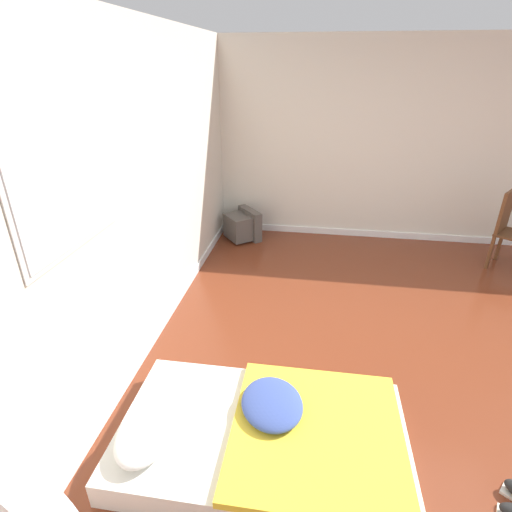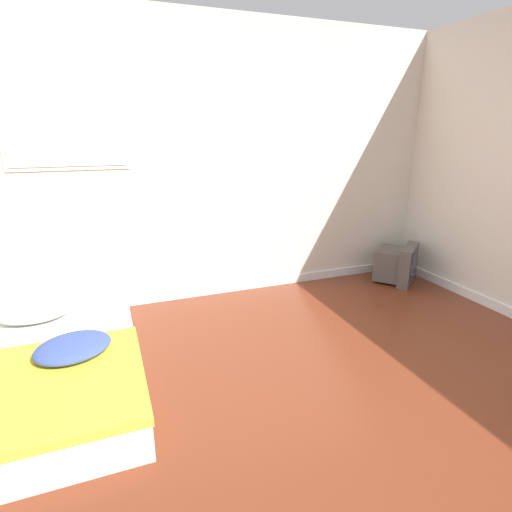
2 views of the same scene
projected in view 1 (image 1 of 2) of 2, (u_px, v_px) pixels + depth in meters
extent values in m
plane|color=maroon|center=(443.00, 370.00, 3.27)|extent=(20.00, 20.00, 0.00)
cube|color=silver|center=(132.00, 203.00, 3.06)|extent=(7.95, 0.06, 2.60)
cube|color=white|center=(155.00, 336.00, 3.60)|extent=(7.95, 0.02, 0.09)
cube|color=silver|center=(62.00, 161.00, 2.14)|extent=(0.96, 0.01, 1.01)
cube|color=white|center=(63.00, 161.00, 2.14)|extent=(0.89, 0.01, 0.94)
cube|color=silver|center=(408.00, 145.00, 5.19)|extent=(0.06, 7.38, 2.60)
cube|color=white|center=(394.00, 235.00, 5.70)|extent=(0.02, 7.38, 0.09)
cube|color=silver|center=(262.00, 439.00, 2.56)|extent=(1.06, 1.82, 0.18)
ellipsoid|color=white|center=(147.00, 431.00, 2.42)|extent=(0.52, 0.34, 0.14)
cube|color=yellow|center=(317.00, 433.00, 2.47)|extent=(1.08, 1.06, 0.05)
ellipsoid|color=#384C93|center=(272.00, 403.00, 2.59)|extent=(0.57, 0.52, 0.11)
cube|color=#56514C|center=(238.00, 227.00, 5.59)|extent=(0.48, 0.46, 0.33)
cube|color=#56514C|center=(250.00, 223.00, 5.67)|extent=(0.45, 0.40, 0.41)
cube|color=#283342|center=(254.00, 222.00, 5.69)|extent=(0.32, 0.26, 0.30)
cube|color=brown|center=(500.00, 244.00, 5.01)|extent=(0.05, 0.05, 0.43)
cube|color=brown|center=(490.00, 253.00, 4.78)|extent=(0.05, 0.05, 0.43)
cube|color=brown|center=(506.00, 211.00, 4.68)|extent=(0.33, 0.26, 0.50)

